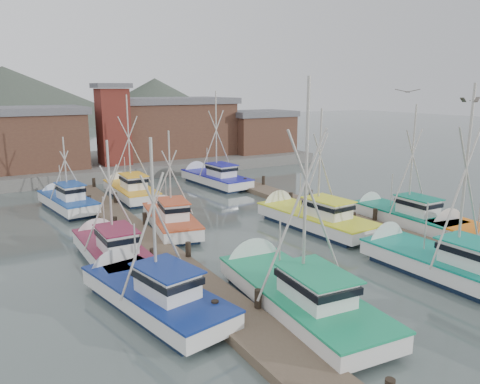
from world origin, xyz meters
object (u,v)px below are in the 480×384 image
boat_4 (292,292)px  boat_8 (169,219)px  lookout_tower (113,124)px  boat_12 (129,190)px

boat_4 → boat_8: size_ratio=1.26×
lookout_tower → boat_8: (-2.46, -21.50, -4.88)m
lookout_tower → boat_12: 12.36m
boat_8 → lookout_tower: bearing=93.5°
boat_4 → boat_12: 23.81m
boat_12 → lookout_tower: bearing=80.5°
boat_12 → boat_4: bearing=-89.8°
boat_12 → boat_8: bearing=-91.7°
lookout_tower → boat_12: size_ratio=0.90×
lookout_tower → boat_8: size_ratio=1.00×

